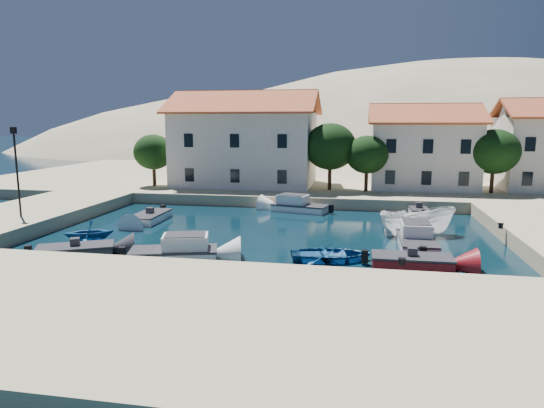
{
  "coord_description": "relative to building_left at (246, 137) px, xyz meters",
  "views": [
    {
      "loc": [
        5.99,
        -21.71,
        7.61
      ],
      "look_at": [
        0.04,
        10.54,
        2.0
      ],
      "focal_mm": 32.0,
      "sensor_mm": 36.0,
      "label": 1
    }
  ],
  "objects": [
    {
      "name": "cabin_cruiser_north",
      "position": [
        6.95,
        -9.27,
        -5.46
      ],
      "size": [
        5.1,
        3.13,
        1.6
      ],
      "rotation": [
        0.0,
        0.0,
        2.89
      ],
      "color": "white",
      "rests_on": "ground"
    },
    {
      "name": "cabin_cruiser_east",
      "position": [
        15.49,
        -19.65,
        -5.46
      ],
      "size": [
        2.13,
        5.24,
        1.6
      ],
      "rotation": [
        0.0,
        0.0,
        1.57
      ],
      "color": "white",
      "rests_on": "ground"
    },
    {
      "name": "rowboat_west",
      "position": [
        -5.02,
        -22.12,
        -5.94
      ],
      "size": [
        3.8,
        3.62,
        1.56
      ],
      "primitive_type": "imported",
      "rotation": [
        0.0,
        0.0,
        -1.11
      ],
      "color": "#185089",
      "rests_on": "ground"
    },
    {
      "name": "trees",
      "position": [
        10.51,
        -2.54,
        -1.1
      ],
      "size": [
        37.3,
        5.3,
        6.45
      ],
      "color": "#382314",
      "rests_on": "quay_north"
    },
    {
      "name": "quay_north",
      "position": [
        8.0,
        10.0,
        -5.44
      ],
      "size": [
        80.0,
        36.0,
        1.0
      ],
      "primitive_type": "cube",
      "color": "tan",
      "rests_on": "ground"
    },
    {
      "name": "motorboat_red_se",
      "position": [
        14.78,
        -24.07,
        -5.64
      ],
      "size": [
        4.19,
        1.89,
        1.25
      ],
      "rotation": [
        0.0,
        0.0,
        0.0
      ],
      "color": "maroon",
      "rests_on": "ground"
    },
    {
      "name": "hills",
      "position": [
        26.64,
        95.62,
        -29.34
      ],
      "size": [
        254.0,
        176.0,
        99.0
      ],
      "color": "gray",
      "rests_on": "ground"
    },
    {
      "name": "boat_east",
      "position": [
        15.85,
        -16.49,
        -5.94
      ],
      "size": [
        5.66,
        3.5,
        2.05
      ],
      "primitive_type": "imported",
      "rotation": [
        0.0,
        0.0,
        1.88
      ],
      "color": "white",
      "rests_on": "ground"
    },
    {
      "name": "motorboat_white_ne",
      "position": [
        16.75,
        -9.02,
        -5.64
      ],
      "size": [
        1.58,
        3.12,
        1.25
      ],
      "rotation": [
        0.0,
        0.0,
        1.62
      ],
      "color": "white",
      "rests_on": "ground"
    },
    {
      "name": "ground",
      "position": [
        6.0,
        -28.0,
        -5.94
      ],
      "size": [
        400.0,
        400.0,
        0.0
      ],
      "primitive_type": "plane",
      "color": "black",
      "rests_on": "ground"
    },
    {
      "name": "bollards",
      "position": [
        8.8,
        -24.13,
        -4.79
      ],
      "size": [
        29.36,
        9.56,
        0.3
      ],
      "color": "black",
      "rests_on": "ground"
    },
    {
      "name": "building_left",
      "position": [
        0.0,
        0.0,
        0.0
      ],
      "size": [
        14.7,
        9.45,
        9.7
      ],
      "color": "silver",
      "rests_on": "quay_north"
    },
    {
      "name": "rowboat_south",
      "position": [
        10.52,
        -23.56,
        -5.94
      ],
      "size": [
        4.97,
        3.92,
        0.93
      ],
      "primitive_type": "imported",
      "rotation": [
        0.0,
        0.0,
        1.74
      ],
      "color": "#185089",
      "rests_on": "ground"
    },
    {
      "name": "cabin_cruiser_south",
      "position": [
        1.88,
        -25.06,
        -5.46
      ],
      "size": [
        5.14,
        3.27,
        1.6
      ],
      "rotation": [
        0.0,
        0.0,
        0.28
      ],
      "color": "white",
      "rests_on": "ground"
    },
    {
      "name": "motorboat_grey_sw",
      "position": [
        -3.94,
        -25.36,
        -5.64
      ],
      "size": [
        4.58,
        3.55,
        1.25
      ],
      "rotation": [
        0.0,
        0.0,
        0.47
      ],
      "color": "#2F2E33",
      "rests_on": "ground"
    },
    {
      "name": "lamppost",
      "position": [
        -11.5,
        -20.0,
        -1.18
      ],
      "size": [
        0.35,
        0.25,
        6.22
      ],
      "color": "black",
      "rests_on": "quay_west"
    },
    {
      "name": "motorboat_white_west",
      "position": [
        -3.95,
        -15.3,
        -5.64
      ],
      "size": [
        2.04,
        4.47,
        1.25
      ],
      "rotation": [
        0.0,
        0.0,
        -1.56
      ],
      "color": "white",
      "rests_on": "ground"
    },
    {
      "name": "building_mid",
      "position": [
        18.0,
        1.0,
        -0.71
      ],
      "size": [
        10.5,
        8.4,
        8.3
      ],
      "color": "silver",
      "rests_on": "quay_north"
    },
    {
      "name": "quay_west",
      "position": [
        -13.0,
        -18.0,
        -5.44
      ],
      "size": [
        8.0,
        20.0,
        1.0
      ],
      "primitive_type": "cube",
      "color": "tan",
      "rests_on": "ground"
    },
    {
      "name": "quay_south",
      "position": [
        6.0,
        -34.0,
        -5.44
      ],
      "size": [
        52.0,
        12.0,
        1.0
      ],
      "primitive_type": "cube",
      "color": "tan",
      "rests_on": "ground"
    }
  ]
}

